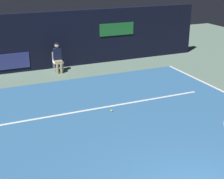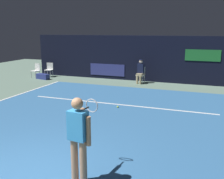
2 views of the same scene
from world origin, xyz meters
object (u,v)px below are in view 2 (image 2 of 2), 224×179
line_judge_on_chair (140,71)px  tennis_ball (118,107)px  equipment_bag (43,76)px  courtside_chair_far (36,70)px  courtside_chair_near (49,69)px  tennis_player (79,136)px

line_judge_on_chair → tennis_ball: bearing=-85.0°
tennis_ball → equipment_bag: 7.53m
line_judge_on_chair → equipment_bag: 5.91m
line_judge_on_chair → courtside_chair_far: line_judge_on_chair is taller
line_judge_on_chair → courtside_chair_near: size_ratio=1.50×
courtside_chair_far → tennis_player: bearing=-50.2°
tennis_player → line_judge_on_chair: (-1.47, 10.10, -0.30)m
courtside_chair_near → courtside_chair_far: 0.82m
tennis_player → line_judge_on_chair: bearing=98.3°
tennis_player → courtside_chair_far: tennis_player is taller
tennis_player → courtside_chair_far: (-7.95, 9.53, -0.49)m
equipment_bag → tennis_player: bearing=-40.2°
courtside_chair_near → tennis_ball: bearing=-38.3°
tennis_player → courtside_chair_far: bearing=129.8°
line_judge_on_chair → courtside_chair_near: (-5.95, 0.06, -0.18)m
line_judge_on_chair → courtside_chair_far: 6.51m
courtside_chair_far → courtside_chair_near: bearing=50.1°
courtside_chair_far → equipment_bag: bearing=-21.2°
courtside_chair_near → equipment_bag: (0.12, -0.88, -0.34)m
tennis_player → equipment_bag: (-7.30, 9.28, -0.83)m
courtside_chair_near → tennis_ball: courtside_chair_near is taller
tennis_ball → equipment_bag: equipment_bag is taller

